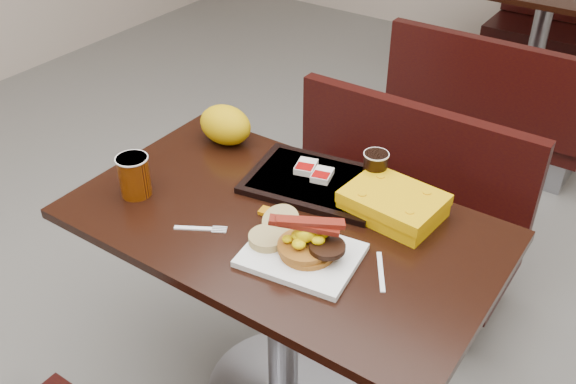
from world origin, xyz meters
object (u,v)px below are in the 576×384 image
Objects in this scene: table_near at (283,316)px; tray at (316,182)px; table_far at (536,50)px; coffee_cup_near at (134,176)px; paper_bag at (225,125)px; knife at (381,272)px; platter at (301,255)px; hashbrown_sleeve_left at (306,167)px; coffee_cup_far at (375,168)px; hashbrown_sleeve_right at (322,175)px; fork at (193,228)px; clamshell at (393,204)px; bench_far_s at (494,96)px; pancake_stack at (307,248)px; bench_near_n at (386,210)px; bench_far_n at (568,18)px.

table_near is 2.95× the size of tray.
coffee_cup_near reaches higher than table_far.
knife is at bearing -21.47° from paper_bag.
hashbrown_sleeve_left is at bearing 113.61° from platter.
coffee_cup_far reaches higher than table_near.
hashbrown_sleeve_right is (0.42, 0.36, -0.03)m from coffee_cup_near.
table_far is 8.24× the size of fork.
platter is at bearing -74.12° from tray.
table_far is 2.80m from coffee_cup_near.
clamshell is at bearing -40.23° from coffee_cup_far.
table_near is 0.46m from hashbrown_sleeve_right.
platter is (0.13, -2.70, 0.38)m from table_far.
coffee_cup_near is (-0.43, -2.74, 0.44)m from table_far.
pancake_stack is (0.15, -2.00, 0.42)m from bench_far_s.
tray is (-0.15, 0.31, 0.00)m from platter.
bench_near_n is at bearing 74.72° from hashbrown_sleeve_right.
platter is at bearing -87.20° from table_far.
knife is (0.51, 0.13, -0.00)m from fork.
hashbrown_sleeve_left is (-0.05, 0.03, 0.02)m from tray.
hashbrown_sleeve_right is at bearing 36.09° from fork.
tray is 5.49× the size of hashbrown_sleeve_right.
hashbrown_sleeve_left is (-0.07, -2.37, 0.40)m from table_far.
fork is 0.42m from hashbrown_sleeve_left.
clamshell is (0.31, -0.03, 0.01)m from hashbrown_sleeve_left.
paper_bag is (-0.73, 0.29, 0.06)m from knife.
fork is (-0.18, -2.07, 0.39)m from bench_far_s.
clamshell is at bearing -21.87° from hashbrown_sleeve_left.
fork is 0.52m from knife.
bench_far_n is 13.49× the size of hashbrown_sleeve_right.
table_near is 4.58× the size of clamshell.
pancake_stack is at bearing -102.70° from clamshell.
fork is (-0.31, -0.07, -0.01)m from platter.
bench_far_s is 1.74m from tray.
coffee_cup_near is (-0.43, -0.14, 0.44)m from table_near.
tray is at bearing -149.58° from coffee_cup_far.
coffee_cup_far is (0.31, 0.46, 0.07)m from fork.
hashbrown_sleeve_right reaches higher than table_far.
coffee_cup_near is at bearing -93.79° from paper_bag.
bench_far_s is at bearing -90.00° from table_far.
fork is (-0.18, -0.17, 0.38)m from table_near.
fork reaches higher than bench_far_s.
hashbrown_sleeve_left is 0.42× the size of paper_bag.
hashbrown_sleeve_left is (-0.07, 0.23, 0.40)m from table_near.
table_far is 0.70m from bench_far_s.
bench_far_s is 5.42× the size of paper_bag.
bench_far_s is 6.87× the size of fork.
knife is 0.57× the size of clamshell.
table_near is 9.60× the size of coffee_cup_near.
clamshell is at bearing -4.52° from paper_bag.
bench_far_n is at bearing 90.00° from table_near.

